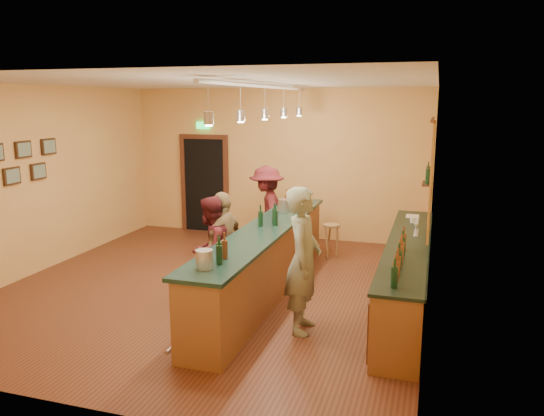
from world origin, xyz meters
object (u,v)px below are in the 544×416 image
(tasting_bar, at_px, (265,256))
(customer_c, at_px, (267,212))
(back_counter, at_px, (407,273))
(customer_a, at_px, (210,249))
(bar_stool, at_px, (331,232))
(bartender, at_px, (303,260))
(customer_b, at_px, (224,245))

(tasting_bar, bearing_deg, customer_c, 107.06)
(back_counter, bearing_deg, tasting_bar, -175.08)
(customer_a, bearing_deg, bar_stool, 164.87)
(back_counter, relative_size, customer_a, 2.89)
(bartender, distance_m, customer_b, 1.64)
(tasting_bar, distance_m, bartender, 1.46)
(customer_a, height_order, customer_b, customer_b)
(back_counter, distance_m, customer_b, 2.72)
(customer_a, distance_m, bar_stool, 3.01)
(back_counter, distance_m, tasting_bar, 2.12)
(bartender, xyz_separation_m, bar_stool, (-0.28, 3.32, -0.44))
(customer_b, relative_size, customer_c, 0.93)
(back_counter, xyz_separation_m, bar_stool, (-1.51, 2.02, 0.02))
(tasting_bar, distance_m, customer_c, 2.01)
(back_counter, bearing_deg, customer_c, 147.30)
(customer_c, bearing_deg, tasting_bar, -2.82)
(back_counter, bearing_deg, bartender, -133.45)
(customer_a, height_order, customer_c, customer_c)
(customer_a, xyz_separation_m, bar_stool, (1.28, 2.71, -0.29))
(bar_stool, bearing_deg, bartender, -85.24)
(back_counter, distance_m, bar_stool, 2.52)
(bartender, relative_size, customer_c, 1.08)
(customer_c, bearing_deg, customer_a, -22.14)
(bar_stool, bearing_deg, tasting_bar, -105.20)
(tasting_bar, bearing_deg, bar_stool, 74.80)
(back_counter, distance_m, customer_c, 3.22)
(tasting_bar, height_order, customer_b, customer_b)
(bartender, xyz_separation_m, customer_a, (-1.56, 0.61, -0.16))
(bartender, distance_m, customer_c, 3.36)
(back_counter, height_order, bar_stool, back_counter)
(back_counter, height_order, customer_b, customer_b)
(back_counter, xyz_separation_m, customer_a, (-2.79, -0.69, 0.30))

